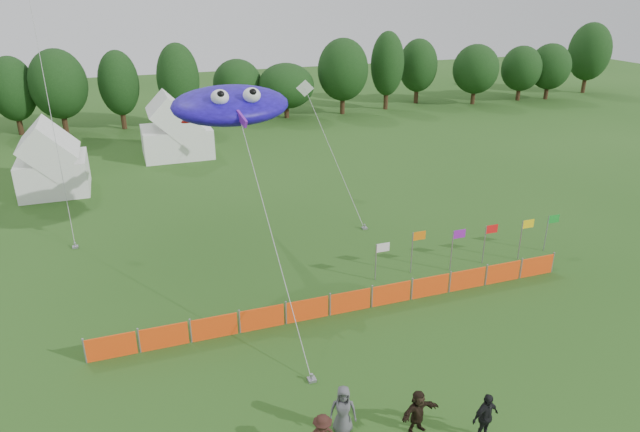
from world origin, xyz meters
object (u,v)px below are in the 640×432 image
object	(u,v)px
barrier_fence	(350,301)
stingray_kite	(230,104)
tent_right	(176,132)
tent_left	(52,164)
spectator_d	(485,417)
spectator_e	(343,410)
spectator_f	(418,412)

from	to	relation	value
barrier_fence	stingray_kite	world-z (taller)	stingray_kite
tent_right	tent_left	bearing A→B (deg)	-146.49
barrier_fence	stingray_kite	distance (m)	11.14
tent_left	spectator_d	size ratio (longest dim) A/B	2.55
tent_left	spectator_d	distance (m)	32.99
tent_right	stingray_kite	size ratio (longest dim) A/B	0.30
barrier_fence	spectator_e	distance (m)	7.34
tent_left	stingray_kite	size ratio (longest dim) A/B	0.24
spectator_e	stingray_kite	distance (m)	15.85
tent_left	spectator_f	world-z (taller)	tent_left
spectator_e	spectator_f	distance (m)	2.41
barrier_fence	tent_right	bearing A→B (deg)	99.00
tent_right	spectator_d	bearing A→B (deg)	-81.38
barrier_fence	spectator_d	xyz separation A→B (m)	(1.10, -8.47, 0.38)
tent_left	tent_right	distance (m)	10.78
tent_left	spectator_e	world-z (taller)	tent_left
spectator_e	stingray_kite	bearing A→B (deg)	112.33
barrier_fence	spectator_f	distance (m)	7.48
tent_left	spectator_d	xyz separation A→B (m)	(14.39, -29.66, -1.12)
barrier_fence	spectator_f	bearing A→B (deg)	-95.57
barrier_fence	stingray_kite	xyz separation A→B (m)	(-3.39, 7.45, 7.55)
tent_left	stingray_kite	distance (m)	17.98
barrier_fence	spectator_e	size ratio (longest dim) A/B	12.30
barrier_fence	spectator_d	distance (m)	8.55
tent_left	spectator_d	world-z (taller)	tent_left
stingray_kite	barrier_fence	bearing A→B (deg)	-65.54
spectator_f	stingray_kite	bearing A→B (deg)	88.99
stingray_kite	spectator_f	bearing A→B (deg)	-79.86
spectator_d	spectator_f	size ratio (longest dim) A/B	1.12
tent_right	barrier_fence	distance (m)	27.52
spectator_f	barrier_fence	bearing A→B (deg)	73.27
spectator_d	spectator_e	bearing A→B (deg)	146.86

